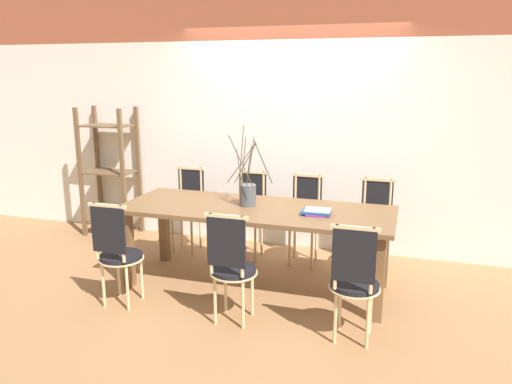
# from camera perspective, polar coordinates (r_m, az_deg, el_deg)

# --- Properties ---
(ground_plane) EXTENTS (16.00, 16.00, 0.00)m
(ground_plane) POSITION_cam_1_polar(r_m,az_deg,el_deg) (4.90, -0.00, -10.64)
(ground_plane) COLOR #9E7047
(wall_rear) EXTENTS (12.00, 0.06, 3.20)m
(wall_rear) POSITION_cam_1_polar(r_m,az_deg,el_deg) (5.71, 3.90, 9.42)
(wall_rear) COLOR white
(wall_rear) RESTS_ON ground_plane
(dining_table) EXTENTS (2.53, 0.94, 0.78)m
(dining_table) POSITION_cam_1_polar(r_m,az_deg,el_deg) (4.66, -0.00, -2.97)
(dining_table) COLOR brown
(dining_table) RESTS_ON ground_plane
(chair_near_leftend) EXTENTS (0.39, 0.39, 0.95)m
(chair_near_leftend) POSITION_cam_1_polar(r_m,az_deg,el_deg) (4.48, -15.55, -6.49)
(chair_near_leftend) COLOR black
(chair_near_leftend) RESTS_ON ground_plane
(chair_near_left) EXTENTS (0.39, 0.39, 0.95)m
(chair_near_left) POSITION_cam_1_polar(r_m,az_deg,el_deg) (4.03, -2.83, -8.27)
(chair_near_left) COLOR black
(chair_near_left) RESTS_ON ground_plane
(chair_near_center) EXTENTS (0.39, 0.39, 0.95)m
(chair_near_center) POSITION_cam_1_polar(r_m,az_deg,el_deg) (3.83, 11.17, -9.75)
(chair_near_center) COLOR black
(chair_near_center) RESTS_ON ground_plane
(chair_far_leftend) EXTENTS (0.39, 0.39, 0.95)m
(chair_far_leftend) POSITION_cam_1_polar(r_m,az_deg,el_deg) (5.76, -7.81, -1.66)
(chair_far_leftend) COLOR black
(chair_far_leftend) RESTS_ON ground_plane
(chair_far_left) EXTENTS (0.39, 0.39, 0.95)m
(chair_far_left) POSITION_cam_1_polar(r_m,az_deg,el_deg) (5.49, -0.74, -2.29)
(chair_far_left) COLOR black
(chair_far_left) RESTS_ON ground_plane
(chair_far_center) EXTENTS (0.39, 0.39, 0.95)m
(chair_far_center) POSITION_cam_1_polar(r_m,az_deg,el_deg) (5.34, 5.57, -2.82)
(chair_far_center) COLOR black
(chair_far_center) RESTS_ON ground_plane
(chair_far_right) EXTENTS (0.39, 0.39, 0.95)m
(chair_far_right) POSITION_cam_1_polar(r_m,az_deg,el_deg) (5.25, 13.46, -3.43)
(chair_far_right) COLOR black
(chair_far_right) RESTS_ON ground_plane
(vase_centerpiece) EXTENTS (0.42, 0.42, 0.74)m
(vase_centerpiece) POSITION_cam_1_polar(r_m,az_deg,el_deg) (4.69, -0.97, -0.15)
(vase_centerpiece) COLOR #4C5156
(vase_centerpiece) RESTS_ON dining_table
(book_stack) EXTENTS (0.26, 0.21, 0.05)m
(book_stack) POSITION_cam_1_polar(r_m,az_deg,el_deg) (4.45, 6.98, -2.25)
(book_stack) COLOR #842D8C
(book_stack) RESTS_ON dining_table
(shelving_rack) EXTENTS (0.64, 0.41, 1.60)m
(shelving_rack) POSITION_cam_1_polar(r_m,az_deg,el_deg) (6.47, -16.33, 2.17)
(shelving_rack) COLOR brown
(shelving_rack) RESTS_ON ground_plane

